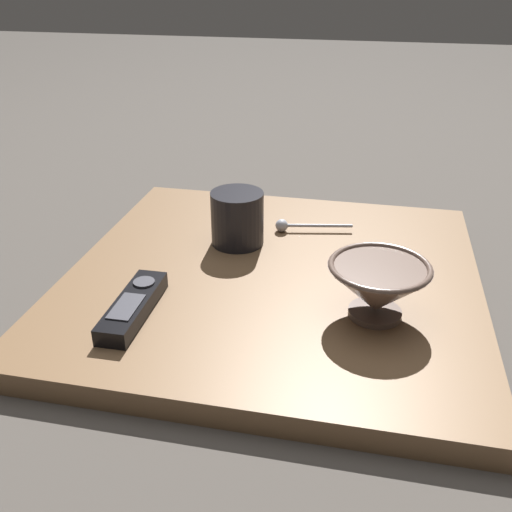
% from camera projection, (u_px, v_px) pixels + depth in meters
% --- Properties ---
extents(ground_plane, '(6.00, 6.00, 0.00)m').
position_uv_depth(ground_plane, '(273.00, 290.00, 0.91)').
color(ground_plane, '#47423D').
extents(table, '(0.63, 0.62, 0.03)m').
position_uv_depth(table, '(273.00, 281.00, 0.90)').
color(table, brown).
rests_on(table, ground).
extents(cereal_bowl, '(0.14, 0.14, 0.08)m').
position_uv_depth(cereal_bowl, '(378.00, 287.00, 0.77)').
color(cereal_bowl, brown).
rests_on(cereal_bowl, table).
extents(coffee_mug, '(0.09, 0.09, 0.09)m').
position_uv_depth(coffee_mug, '(237.00, 218.00, 0.96)').
color(coffee_mug, black).
rests_on(coffee_mug, table).
extents(teaspoon, '(0.13, 0.04, 0.02)m').
position_uv_depth(teaspoon, '(292.00, 225.00, 1.02)').
color(teaspoon, '#A3A5B2').
rests_on(teaspoon, table).
extents(tv_remote_near, '(0.05, 0.16, 0.03)m').
position_uv_depth(tv_remote_near, '(133.00, 306.00, 0.78)').
color(tv_remote_near, black).
rests_on(tv_remote_near, table).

